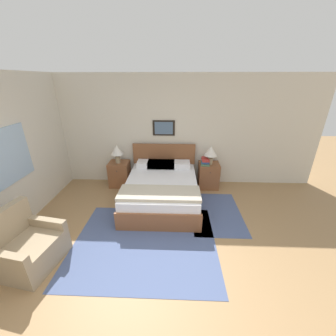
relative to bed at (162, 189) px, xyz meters
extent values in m
plane|color=#99754C|center=(0.01, -2.13, -0.30)|extent=(16.00, 16.00, 0.00)
cube|color=beige|center=(0.01, 1.00, 1.00)|extent=(7.33, 0.06, 2.60)
cube|color=black|center=(0.00, 0.96, 1.10)|extent=(0.52, 0.02, 0.36)
cube|color=slate|center=(0.00, 0.95, 1.10)|extent=(0.43, 0.00, 0.29)
cube|color=beige|center=(-2.48, -0.58, 1.00)|extent=(0.06, 5.50, 2.60)
cube|color=#47567F|center=(-0.20, -1.26, -0.30)|extent=(2.30, 1.88, 0.01)
cube|color=#47567F|center=(1.11, -0.39, -0.30)|extent=(0.97, 1.45, 0.01)
cube|color=brown|center=(0.00, -0.04, -0.16)|extent=(1.51, 1.91, 0.28)
cube|color=brown|center=(0.00, -0.97, 0.02)|extent=(1.51, 0.06, 0.08)
cube|color=silver|center=(0.00, -0.04, 0.10)|extent=(1.45, 1.84, 0.25)
cube|color=brown|center=(0.00, 0.88, 0.48)|extent=(1.51, 0.06, 0.50)
cube|color=#B2A893|center=(0.00, -0.63, 0.26)|extent=(1.48, 0.54, 0.06)
cube|color=silver|center=(-0.36, 0.65, 0.30)|extent=(0.52, 0.32, 0.14)
cube|color=silver|center=(0.36, 0.65, 0.30)|extent=(0.52, 0.32, 0.14)
cube|color=tan|center=(0.00, 0.65, 0.30)|extent=(0.52, 0.32, 0.14)
cube|color=tan|center=(-0.11, 0.65, 0.30)|extent=(0.52, 0.32, 0.14)
cube|color=#998466|center=(-1.75, -1.73, -0.11)|extent=(0.84, 0.89, 0.39)
cube|color=#998466|center=(-2.05, -1.68, 0.32)|extent=(0.25, 0.80, 0.47)
cube|color=#998466|center=(-1.70, -1.39, 0.16)|extent=(0.72, 0.22, 0.14)
cube|color=#998466|center=(-1.81, -2.07, 0.16)|extent=(0.72, 0.22, 0.14)
cube|color=brown|center=(-1.09, 0.71, 0.00)|extent=(0.48, 0.43, 0.61)
sphere|color=#332D28|center=(-1.09, 0.48, 0.18)|extent=(0.02, 0.02, 0.02)
cube|color=brown|center=(1.09, 0.71, 0.00)|extent=(0.48, 0.43, 0.61)
sphere|color=#332D28|center=(1.09, 0.48, 0.18)|extent=(0.02, 0.02, 0.02)
cylinder|color=gray|center=(-1.09, 0.68, 0.39)|extent=(0.11, 0.11, 0.15)
cylinder|color=gray|center=(-1.09, 0.68, 0.50)|extent=(0.02, 0.02, 0.06)
cone|color=silver|center=(-1.09, 0.68, 0.64)|extent=(0.30, 0.30, 0.22)
cylinder|color=gray|center=(1.10, 0.68, 0.39)|extent=(0.11, 0.11, 0.15)
cylinder|color=gray|center=(1.10, 0.68, 0.50)|extent=(0.02, 0.02, 0.06)
cone|color=silver|center=(1.10, 0.68, 0.64)|extent=(0.30, 0.30, 0.22)
cube|color=#4C7551|center=(0.99, 0.66, 0.33)|extent=(0.22, 0.29, 0.04)
cube|color=#335693|center=(0.99, 0.66, 0.36)|extent=(0.20, 0.22, 0.03)
cube|color=#335693|center=(0.99, 0.66, 0.39)|extent=(0.19, 0.24, 0.03)
cube|color=#B7332D|center=(0.99, 0.66, 0.42)|extent=(0.17, 0.26, 0.03)
cube|color=#B7332D|center=(0.99, 0.66, 0.45)|extent=(0.19, 0.28, 0.02)
camera|label=1|loc=(0.28, -3.86, 2.16)|focal=22.00mm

